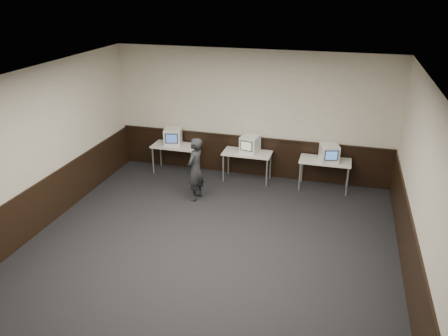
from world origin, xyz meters
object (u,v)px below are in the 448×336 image
(emac_right, at_px, (329,153))
(emac_left, at_px, (173,136))
(desk_left, at_px, (176,148))
(emac_center, at_px, (250,144))
(person, at_px, (195,169))
(desk_center, at_px, (247,155))
(desk_right, at_px, (325,163))

(emac_right, bearing_deg, emac_left, 163.42)
(desk_left, relative_size, emac_center, 2.36)
(emac_center, relative_size, person, 0.34)
(desk_center, xyz_separation_m, emac_left, (-1.98, 0.04, 0.29))
(emac_center, distance_m, person, 1.68)
(desk_left, distance_m, desk_center, 1.90)
(emac_left, xyz_separation_m, emac_center, (2.03, 0.00, -0.01))
(desk_center, bearing_deg, desk_right, 0.00)
(desk_center, distance_m, person, 1.61)
(emac_center, bearing_deg, desk_right, 10.02)
(desk_right, height_order, person, person)
(emac_right, bearing_deg, desk_center, 163.28)
(emac_center, xyz_separation_m, person, (-0.96, -1.37, -0.22))
(desk_center, relative_size, emac_center, 2.36)
(desk_center, distance_m, desk_right, 1.90)
(desk_center, relative_size, person, 0.81)
(desk_left, bearing_deg, emac_center, 1.15)
(emac_center, xyz_separation_m, emac_right, (1.92, -0.09, -0.00))
(desk_right, height_order, emac_right, emac_right)
(desk_right, relative_size, emac_right, 2.28)
(desk_left, bearing_deg, person, -53.13)
(desk_center, height_order, emac_left, emac_left)
(desk_center, xyz_separation_m, emac_right, (1.97, -0.05, 0.28))
(desk_right, relative_size, person, 0.81)
(desk_center, bearing_deg, desk_left, 180.00)
(person, bearing_deg, emac_left, -132.76)
(desk_left, distance_m, desk_right, 3.80)
(person, bearing_deg, desk_center, 154.80)
(emac_right, xyz_separation_m, person, (-2.88, -1.28, -0.22))
(emac_left, relative_size, person, 0.36)
(desk_left, relative_size, emac_left, 2.22)
(emac_left, xyz_separation_m, emac_right, (3.95, -0.08, -0.01))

